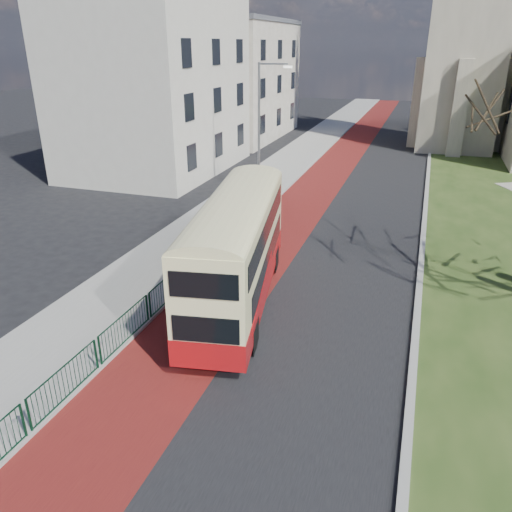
% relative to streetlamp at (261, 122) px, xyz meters
% --- Properties ---
extents(ground, '(160.00, 160.00, 0.00)m').
position_rel_streetlamp_xyz_m(ground, '(4.35, -18.00, -4.59)').
color(ground, black).
rests_on(ground, ground).
extents(road_carriageway, '(9.00, 120.00, 0.01)m').
position_rel_streetlamp_xyz_m(road_carriageway, '(5.85, 2.00, -4.59)').
color(road_carriageway, black).
rests_on(road_carriageway, ground).
extents(bus_lane, '(3.40, 120.00, 0.01)m').
position_rel_streetlamp_xyz_m(bus_lane, '(3.15, 2.00, -4.59)').
color(bus_lane, '#591414').
rests_on(bus_lane, ground).
extents(pavement_west, '(4.00, 120.00, 0.12)m').
position_rel_streetlamp_xyz_m(pavement_west, '(-0.65, 2.00, -4.53)').
color(pavement_west, gray).
rests_on(pavement_west, ground).
extents(kerb_west, '(0.25, 120.00, 0.13)m').
position_rel_streetlamp_xyz_m(kerb_west, '(1.35, 2.00, -4.53)').
color(kerb_west, '#999993').
rests_on(kerb_west, ground).
extents(kerb_east, '(0.25, 80.00, 0.13)m').
position_rel_streetlamp_xyz_m(kerb_east, '(10.45, 4.00, -4.53)').
color(kerb_east, '#999993').
rests_on(kerb_east, ground).
extents(pedestrian_railing, '(0.07, 24.00, 1.12)m').
position_rel_streetlamp_xyz_m(pedestrian_railing, '(1.40, -14.00, -4.04)').
color(pedestrian_railing, '#0B331E').
rests_on(pedestrian_railing, ground).
extents(street_block_near, '(10.30, 14.30, 13.00)m').
position_rel_streetlamp_xyz_m(street_block_near, '(-9.65, 4.00, 1.92)').
color(street_block_near, beige).
rests_on(street_block_near, ground).
extents(street_block_far, '(10.30, 16.30, 11.50)m').
position_rel_streetlamp_xyz_m(street_block_far, '(-9.65, 20.00, 1.17)').
color(street_block_far, '#B7AF9B').
rests_on(street_block_far, ground).
extents(streetlamp, '(2.13, 0.18, 8.00)m').
position_rel_streetlamp_xyz_m(streetlamp, '(0.00, 0.00, 0.00)').
color(streetlamp, gray).
rests_on(streetlamp, pavement_west).
extents(bus, '(3.97, 10.04, 4.10)m').
position_rel_streetlamp_xyz_m(bus, '(3.91, -14.82, -2.26)').
color(bus, '#A50F12').
rests_on(bus, ground).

